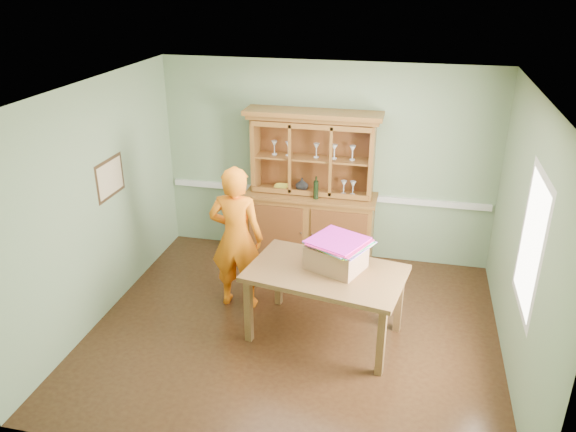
% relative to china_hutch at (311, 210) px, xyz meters
% --- Properties ---
extents(floor, '(4.50, 4.50, 0.00)m').
position_rel_china_hutch_xyz_m(floor, '(0.15, -1.76, -0.74)').
color(floor, '#402714').
rests_on(floor, ground).
extents(ceiling, '(4.50, 4.50, 0.00)m').
position_rel_china_hutch_xyz_m(ceiling, '(0.15, -1.76, 1.96)').
color(ceiling, white).
rests_on(ceiling, wall_back).
extents(wall_back, '(4.50, 0.00, 4.50)m').
position_rel_china_hutch_xyz_m(wall_back, '(0.15, 0.24, 0.61)').
color(wall_back, gray).
rests_on(wall_back, floor).
extents(wall_left, '(0.00, 4.00, 4.00)m').
position_rel_china_hutch_xyz_m(wall_left, '(-2.10, -1.76, 0.61)').
color(wall_left, gray).
rests_on(wall_left, floor).
extents(wall_right, '(0.00, 4.00, 4.00)m').
position_rel_china_hutch_xyz_m(wall_right, '(2.40, -1.76, 0.61)').
color(wall_right, gray).
rests_on(wall_right, floor).
extents(wall_front, '(4.50, 0.00, 4.50)m').
position_rel_china_hutch_xyz_m(wall_front, '(0.15, -3.76, 0.61)').
color(wall_front, gray).
rests_on(wall_front, floor).
extents(chair_rail, '(4.41, 0.05, 0.08)m').
position_rel_china_hutch_xyz_m(chair_rail, '(0.15, 0.21, 0.16)').
color(chair_rail, silver).
rests_on(chair_rail, wall_back).
extents(framed_map, '(0.03, 0.60, 0.46)m').
position_rel_china_hutch_xyz_m(framed_map, '(-2.08, -1.46, 0.81)').
color(framed_map, '#372616').
rests_on(framed_map, wall_left).
extents(window_panel, '(0.03, 0.96, 1.36)m').
position_rel_china_hutch_xyz_m(window_panel, '(2.38, -2.06, 0.76)').
color(window_panel, silver).
rests_on(window_panel, wall_right).
extents(china_hutch, '(1.78, 0.59, 2.09)m').
position_rel_china_hutch_xyz_m(china_hutch, '(0.00, 0.00, 0.00)').
color(china_hutch, brown).
rests_on(china_hutch, floor).
extents(dining_table, '(1.77, 1.24, 0.82)m').
position_rel_china_hutch_xyz_m(dining_table, '(0.49, -1.76, -0.02)').
color(dining_table, brown).
rests_on(dining_table, floor).
extents(cardboard_box, '(0.68, 0.62, 0.26)m').
position_rel_china_hutch_xyz_m(cardboard_box, '(0.58, -1.66, 0.21)').
color(cardboard_box, '#956A4D').
rests_on(cardboard_box, dining_table).
extents(kite_stack, '(0.72, 0.72, 0.06)m').
position_rel_china_hutch_xyz_m(kite_stack, '(0.62, -1.64, 0.37)').
color(kite_stack, '#9F6EE8').
rests_on(kite_stack, cardboard_box).
extents(person, '(0.66, 0.44, 1.76)m').
position_rel_china_hutch_xyz_m(person, '(-0.63, -1.34, 0.14)').
color(person, orange).
rests_on(person, floor).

